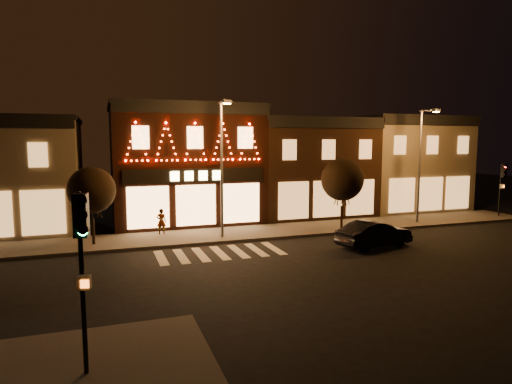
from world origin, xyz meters
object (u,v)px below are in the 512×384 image
dark_sedan (374,234)px  streetlamp_mid (222,159)px  traffic_signal_near (82,248)px  pedestrian (161,221)px

dark_sedan → streetlamp_mid: bearing=49.1°
traffic_signal_near → streetlamp_mid: bearing=75.4°
dark_sedan → pedestrian: bearing=48.1°
streetlamp_mid → dark_sedan: size_ratio=1.80×
traffic_signal_near → pedestrian: bearing=89.3°
traffic_signal_near → dark_sedan: size_ratio=1.01×
dark_sedan → pedestrian: pedestrian is taller
streetlamp_mid → traffic_signal_near: bearing=-120.5°
streetlamp_mid → pedestrian: 5.50m
traffic_signal_near → pedestrian: 16.47m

